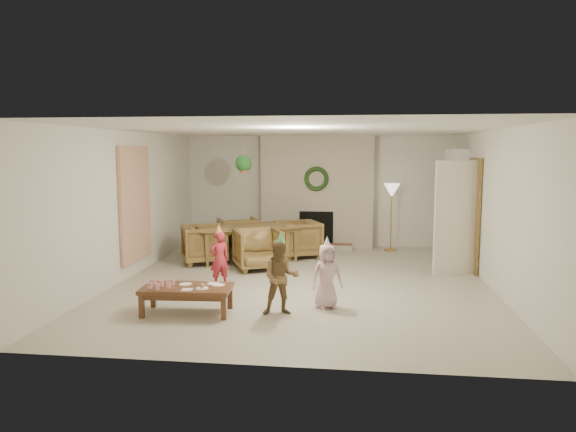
% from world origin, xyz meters
% --- Properties ---
extents(floor, '(7.00, 7.00, 0.00)m').
position_xyz_m(floor, '(0.00, 0.00, 0.00)').
color(floor, '#B7B29E').
rests_on(floor, ground).
extents(ceiling, '(7.00, 7.00, 0.00)m').
position_xyz_m(ceiling, '(0.00, 0.00, 2.50)').
color(ceiling, white).
rests_on(ceiling, wall_back).
extents(wall_back, '(7.00, 0.00, 7.00)m').
position_xyz_m(wall_back, '(0.00, 3.50, 1.25)').
color(wall_back, silver).
rests_on(wall_back, floor).
extents(wall_front, '(7.00, 0.00, 7.00)m').
position_xyz_m(wall_front, '(0.00, -3.50, 1.25)').
color(wall_front, silver).
rests_on(wall_front, floor).
extents(wall_left, '(0.00, 7.00, 7.00)m').
position_xyz_m(wall_left, '(-3.00, 0.00, 1.25)').
color(wall_left, silver).
rests_on(wall_left, floor).
extents(wall_right, '(0.00, 7.00, 7.00)m').
position_xyz_m(wall_right, '(3.00, 0.00, 1.25)').
color(wall_right, silver).
rests_on(wall_right, floor).
extents(fireplace_mass, '(2.50, 0.40, 2.50)m').
position_xyz_m(fireplace_mass, '(0.00, 3.30, 1.25)').
color(fireplace_mass, '#542E16').
rests_on(fireplace_mass, floor).
extents(fireplace_hearth, '(1.60, 0.30, 0.12)m').
position_xyz_m(fireplace_hearth, '(0.00, 2.95, 0.06)').
color(fireplace_hearth, maroon).
rests_on(fireplace_hearth, floor).
extents(fireplace_firebox, '(0.75, 0.12, 0.75)m').
position_xyz_m(fireplace_firebox, '(0.00, 3.12, 0.45)').
color(fireplace_firebox, black).
rests_on(fireplace_firebox, floor).
extents(fireplace_wreath, '(0.54, 0.10, 0.54)m').
position_xyz_m(fireplace_wreath, '(0.00, 3.07, 1.55)').
color(fireplace_wreath, '#1A3815').
rests_on(fireplace_wreath, fireplace_mass).
extents(floor_lamp_base, '(0.27, 0.27, 0.03)m').
position_xyz_m(floor_lamp_base, '(1.63, 3.00, 0.01)').
color(floor_lamp_base, gold).
rests_on(floor_lamp_base, floor).
extents(floor_lamp_post, '(0.03, 0.03, 1.32)m').
position_xyz_m(floor_lamp_post, '(1.63, 3.00, 0.68)').
color(floor_lamp_post, gold).
rests_on(floor_lamp_post, floor).
extents(floor_lamp_shade, '(0.35, 0.35, 0.29)m').
position_xyz_m(floor_lamp_shade, '(1.63, 3.00, 1.32)').
color(floor_lamp_shade, beige).
rests_on(floor_lamp_shade, floor_lamp_post).
extents(bookshelf_carcass, '(0.30, 1.00, 2.20)m').
position_xyz_m(bookshelf_carcass, '(2.84, 2.30, 1.10)').
color(bookshelf_carcass, white).
rests_on(bookshelf_carcass, floor).
extents(bookshelf_shelf_a, '(0.30, 0.92, 0.03)m').
position_xyz_m(bookshelf_shelf_a, '(2.82, 2.30, 0.45)').
color(bookshelf_shelf_a, white).
rests_on(bookshelf_shelf_a, bookshelf_carcass).
extents(bookshelf_shelf_b, '(0.30, 0.92, 0.03)m').
position_xyz_m(bookshelf_shelf_b, '(2.82, 2.30, 0.85)').
color(bookshelf_shelf_b, white).
rests_on(bookshelf_shelf_b, bookshelf_carcass).
extents(bookshelf_shelf_c, '(0.30, 0.92, 0.03)m').
position_xyz_m(bookshelf_shelf_c, '(2.82, 2.30, 1.25)').
color(bookshelf_shelf_c, white).
rests_on(bookshelf_shelf_c, bookshelf_carcass).
extents(bookshelf_shelf_d, '(0.30, 0.92, 0.03)m').
position_xyz_m(bookshelf_shelf_d, '(2.82, 2.30, 1.65)').
color(bookshelf_shelf_d, white).
rests_on(bookshelf_shelf_d, bookshelf_carcass).
extents(books_row_lower, '(0.20, 0.40, 0.24)m').
position_xyz_m(books_row_lower, '(2.80, 2.15, 0.59)').
color(books_row_lower, '#B34A21').
rests_on(books_row_lower, bookshelf_shelf_a).
extents(books_row_mid, '(0.20, 0.44, 0.24)m').
position_xyz_m(books_row_mid, '(2.80, 2.35, 0.99)').
color(books_row_mid, navy).
rests_on(books_row_mid, bookshelf_shelf_b).
extents(books_row_upper, '(0.20, 0.36, 0.22)m').
position_xyz_m(books_row_upper, '(2.80, 2.20, 1.38)').
color(books_row_upper, '#A79F23').
rests_on(books_row_upper, bookshelf_shelf_c).
extents(door_frame, '(0.05, 0.86, 2.04)m').
position_xyz_m(door_frame, '(2.96, 1.20, 1.02)').
color(door_frame, brown).
rests_on(door_frame, floor).
extents(door_leaf, '(0.77, 0.32, 2.00)m').
position_xyz_m(door_leaf, '(2.58, 0.82, 1.00)').
color(door_leaf, beige).
rests_on(door_leaf, floor).
extents(curtain_panel, '(0.06, 1.20, 2.00)m').
position_xyz_m(curtain_panel, '(-2.96, 0.20, 1.25)').
color(curtain_panel, beige).
rests_on(curtain_panel, wall_left).
extents(dining_table, '(2.20, 1.78, 0.68)m').
position_xyz_m(dining_table, '(-1.26, 1.60, 0.34)').
color(dining_table, brown).
rests_on(dining_table, floor).
extents(dining_chair_near, '(1.07, 1.08, 0.75)m').
position_xyz_m(dining_chair_near, '(-0.91, 0.83, 0.37)').
color(dining_chair_near, brown).
rests_on(dining_chair_near, floor).
extents(dining_chair_far, '(1.07, 1.08, 0.75)m').
position_xyz_m(dining_chair_far, '(-1.61, 2.37, 0.37)').
color(dining_chair_far, brown).
rests_on(dining_chair_far, floor).
extents(dining_chair_left, '(1.08, 1.07, 0.75)m').
position_xyz_m(dining_chair_left, '(-2.03, 1.25, 0.37)').
color(dining_chair_left, brown).
rests_on(dining_chair_left, floor).
extents(dining_chair_right, '(1.08, 1.07, 0.75)m').
position_xyz_m(dining_chair_right, '(-0.29, 2.04, 0.37)').
color(dining_chair_right, brown).
rests_on(dining_chair_right, floor).
extents(hanging_plant_cord, '(0.01, 0.01, 0.70)m').
position_xyz_m(hanging_plant_cord, '(-1.30, 1.50, 2.15)').
color(hanging_plant_cord, tan).
rests_on(hanging_plant_cord, ceiling).
extents(hanging_plant_pot, '(0.16, 0.16, 0.12)m').
position_xyz_m(hanging_plant_pot, '(-1.30, 1.50, 1.80)').
color(hanging_plant_pot, '#A44C34').
rests_on(hanging_plant_pot, hanging_plant_cord).
extents(hanging_plant_foliage, '(0.32, 0.32, 0.32)m').
position_xyz_m(hanging_plant_foliage, '(-1.30, 1.50, 1.92)').
color(hanging_plant_foliage, '#1B531E').
rests_on(hanging_plant_foliage, hanging_plant_pot).
extents(coffee_table_top, '(1.22, 0.67, 0.05)m').
position_xyz_m(coffee_table_top, '(-1.38, -1.89, 0.34)').
color(coffee_table_top, brown).
rests_on(coffee_table_top, floor).
extents(coffee_table_apron, '(1.13, 0.57, 0.07)m').
position_xyz_m(coffee_table_apron, '(-1.38, -1.89, 0.27)').
color(coffee_table_apron, brown).
rests_on(coffee_table_apron, floor).
extents(coffee_leg_fl, '(0.07, 0.07, 0.31)m').
position_xyz_m(coffee_leg_fl, '(-1.90, -2.17, 0.16)').
color(coffee_leg_fl, brown).
rests_on(coffee_leg_fl, floor).
extents(coffee_leg_fr, '(0.07, 0.07, 0.31)m').
position_xyz_m(coffee_leg_fr, '(-0.83, -2.10, 0.16)').
color(coffee_leg_fr, brown).
rests_on(coffee_leg_fr, floor).
extents(coffee_leg_bl, '(0.07, 0.07, 0.31)m').
position_xyz_m(coffee_leg_bl, '(-1.93, -1.68, 0.16)').
color(coffee_leg_bl, brown).
rests_on(coffee_leg_bl, floor).
extents(coffee_leg_br, '(0.07, 0.07, 0.31)m').
position_xyz_m(coffee_leg_br, '(-0.86, -1.62, 0.16)').
color(coffee_leg_br, brown).
rests_on(coffee_leg_br, floor).
extents(cup_a, '(0.07, 0.07, 0.08)m').
position_xyz_m(cup_a, '(-1.83, -2.06, 0.41)').
color(cup_a, white).
rests_on(cup_a, coffee_table_top).
extents(cup_b, '(0.07, 0.07, 0.08)m').
position_xyz_m(cup_b, '(-1.84, -1.88, 0.41)').
color(cup_b, white).
rests_on(cup_b, coffee_table_top).
extents(cup_c, '(0.07, 0.07, 0.08)m').
position_xyz_m(cup_c, '(-1.72, -2.10, 0.41)').
color(cup_c, white).
rests_on(cup_c, coffee_table_top).
extents(cup_d, '(0.07, 0.07, 0.08)m').
position_xyz_m(cup_d, '(-1.73, -1.91, 0.41)').
color(cup_d, white).
rests_on(cup_d, coffee_table_top).
extents(cup_e, '(0.07, 0.07, 0.08)m').
position_xyz_m(cup_e, '(-1.59, -2.02, 0.41)').
color(cup_e, white).
rests_on(cup_e, coffee_table_top).
extents(cup_f, '(0.07, 0.07, 0.08)m').
position_xyz_m(cup_f, '(-1.60, -1.83, 0.41)').
color(cup_f, white).
rests_on(cup_f, coffee_table_top).
extents(plate_a, '(0.17, 0.17, 0.01)m').
position_xyz_m(plate_a, '(-1.43, -1.79, 0.37)').
color(plate_a, white).
rests_on(plate_a, coffee_table_top).
extents(plate_b, '(0.17, 0.17, 0.01)m').
position_xyz_m(plate_b, '(-1.15, -1.97, 0.37)').
color(plate_b, white).
rests_on(plate_b, coffee_table_top).
extents(plate_c, '(0.17, 0.17, 0.01)m').
position_xyz_m(plate_c, '(-0.97, -1.78, 0.37)').
color(plate_c, white).
rests_on(plate_c, coffee_table_top).
extents(food_scoop, '(0.07, 0.07, 0.06)m').
position_xyz_m(food_scoop, '(-1.15, -1.97, 0.41)').
color(food_scoop, tan).
rests_on(food_scoop, plate_b).
extents(napkin_left, '(0.15, 0.15, 0.01)m').
position_xyz_m(napkin_left, '(-1.32, -2.06, 0.37)').
color(napkin_left, '#FFBBC6').
rests_on(napkin_left, coffee_table_top).
extents(napkin_right, '(0.15, 0.15, 0.01)m').
position_xyz_m(napkin_right, '(-1.07, -1.71, 0.37)').
color(napkin_right, '#FFBBC6').
rests_on(napkin_right, coffee_table_top).
extents(child_red, '(0.39, 0.36, 0.89)m').
position_xyz_m(child_red, '(-1.30, -0.47, 0.45)').
color(child_red, '#A92430').
rests_on(child_red, floor).
extents(party_hat_red, '(0.15, 0.15, 0.17)m').
position_xyz_m(party_hat_red, '(-1.30, -0.47, 0.93)').
color(party_hat_red, '#EFB34F').
rests_on(party_hat_red, child_red).
extents(child_plaid, '(0.55, 0.46, 1.01)m').
position_xyz_m(child_plaid, '(-0.13, -1.79, 0.50)').
color(child_plaid, brown).
rests_on(child_plaid, floor).
extents(party_hat_plaid, '(0.14, 0.14, 0.16)m').
position_xyz_m(party_hat_plaid, '(-0.13, -1.79, 1.04)').
color(party_hat_plaid, '#54C572').
rests_on(party_hat_plaid, child_plaid).
extents(child_pink, '(0.51, 0.43, 0.89)m').
position_xyz_m(child_pink, '(0.46, -1.41, 0.45)').
color(child_pink, '#D0A6B0').
rests_on(child_pink, floor).
extents(party_hat_pink, '(0.14, 0.14, 0.16)m').
position_xyz_m(party_hat_pink, '(0.46, -1.41, 0.93)').
color(party_hat_pink, silver).
rests_on(party_hat_pink, child_pink).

